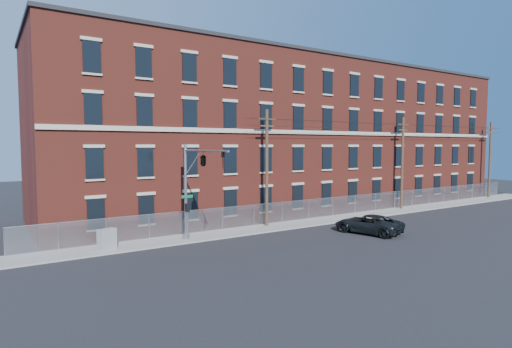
{
  "coord_description": "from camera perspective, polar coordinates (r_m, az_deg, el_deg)",
  "views": [
    {
      "loc": [
        -18.26,
        -23.92,
        7.1
      ],
      "look_at": [
        -0.14,
        4.0,
        4.78
      ],
      "focal_mm": 29.26,
      "sensor_mm": 36.0,
      "label": 1
    }
  ],
  "objects": [
    {
      "name": "overhead_wires",
      "position": [
        48.36,
        19.47,
        6.16
      ],
      "size": [
        40.0,
        0.62,
        0.62
      ],
      "color": "black",
      "rests_on": "ground"
    },
    {
      "name": "chain_link_fence",
      "position": [
        43.19,
        11.97,
        -4.14
      ],
      "size": [
        59.06,
        0.06,
        1.85
      ],
      "color": "#A5A8AD",
      "rests_on": "ground"
    },
    {
      "name": "sidewalk",
      "position": [
        42.44,
        13.2,
        -5.66
      ],
      "size": [
        65.0,
        3.0,
        0.12
      ],
      "primitive_type": "cube",
      "color": "gray",
      "rests_on": "ground"
    },
    {
      "name": "ground",
      "position": [
        30.92,
        4.32,
        -9.29
      ],
      "size": [
        140.0,
        140.0,
        0.0
      ],
      "primitive_type": "plane",
      "color": "black",
      "rests_on": "ground"
    },
    {
      "name": "mill_building",
      "position": [
        48.47,
        5.68,
        5.22
      ],
      "size": [
        55.3,
        14.32,
        16.3
      ],
      "color": "maroon",
      "rests_on": "ground"
    },
    {
      "name": "utility_cabinet",
      "position": [
        29.64,
        -19.71,
        -8.43
      ],
      "size": [
        1.28,
        0.93,
        1.44
      ],
      "primitive_type": "cube",
      "rotation": [
        0.0,
        0.0,
        0.34
      ],
      "color": "gray",
      "rests_on": "sidewalk"
    },
    {
      "name": "utility_pole_mid",
      "position": [
        48.35,
        19.36,
        1.68
      ],
      "size": [
        1.8,
        0.28,
        10.0
      ],
      "color": "#443222",
      "rests_on": "ground"
    },
    {
      "name": "utility_pole_near",
      "position": [
        35.84,
        1.48,
        1.18
      ],
      "size": [
        1.8,
        0.28,
        10.0
      ],
      "color": "#443222",
      "rests_on": "ground"
    },
    {
      "name": "traffic_signal_mast",
      "position": [
        28.89,
        -7.81,
        0.56
      ],
      "size": [
        0.9,
        6.75,
        7.0
      ],
      "color": "#9EA0A5",
      "rests_on": "ground"
    },
    {
      "name": "utility_pole_far",
      "position": [
        63.56,
        29.34,
        1.9
      ],
      "size": [
        1.8,
        0.28,
        10.0
      ],
      "color": "#443222",
      "rests_on": "ground"
    },
    {
      "name": "pickup_truck",
      "position": [
        34.96,
        15.07,
        -6.6
      ],
      "size": [
        3.84,
        5.9,
        1.51
      ],
      "primitive_type": "imported",
      "rotation": [
        0.0,
        0.0,
        3.41
      ],
      "color": "black",
      "rests_on": "ground"
    }
  ]
}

